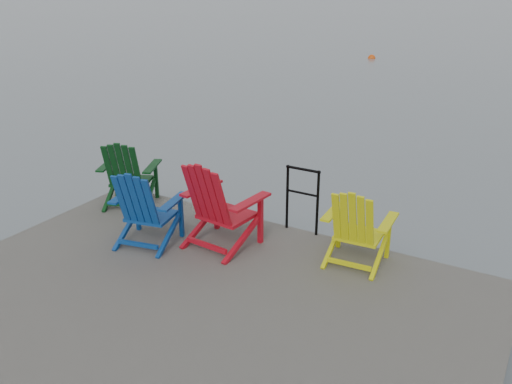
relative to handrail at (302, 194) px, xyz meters
The scene contains 8 objects.
ground 2.67m from the handrail, 95.83° to the right, with size 400.00×400.00×0.00m, color slate.
dock 2.56m from the handrail, 95.83° to the right, with size 6.00×5.00×1.40m.
handrail is the anchor object (origin of this frame).
chair_green 2.65m from the handrail, 169.72° to the right, with size 0.99×0.95×1.02m.
chair_blue 2.03m from the handrail, 139.42° to the right, with size 0.92×0.87×1.02m.
chair_red 1.15m from the handrail, 128.05° to the right, with size 0.98×0.91×1.15m.
chair_yellow 1.05m from the handrail, 27.27° to the right, with size 0.82×0.76×0.98m.
buoy_b 20.78m from the handrail, 106.17° to the left, with size 0.37×0.37×0.37m, color #E84E0D.
Camera 1 is at (3.02, -3.54, 3.69)m, focal length 38.00 mm.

